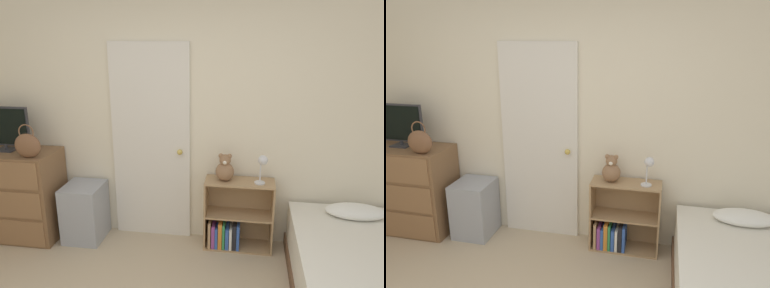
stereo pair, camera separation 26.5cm
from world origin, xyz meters
TOP-DOWN VIEW (x-y plane):
  - wall_back at (0.00, 2.07)m, footprint 10.00×0.06m
  - door_closed at (-0.31, 2.02)m, footprint 0.80×0.09m
  - dresser at (-1.73, 1.77)m, footprint 0.92×0.50m
  - tv at (-1.78, 1.79)m, footprint 0.56×0.16m
  - handbag at (-1.42, 1.61)m, footprint 0.26×0.11m
  - storage_bin at (-0.99, 1.81)m, footprint 0.38×0.42m
  - bookshelf at (0.55, 1.88)m, footprint 0.67×0.28m
  - teddy_bear at (0.45, 1.88)m, footprint 0.18×0.18m
  - desk_lamp at (0.80, 1.84)m, footprint 0.12×0.11m
  - bed at (1.66, 1.10)m, footprint 1.18×1.85m

SIDE VIEW (x-z plane):
  - bed at x=1.66m, z-range -0.05..0.54m
  - bookshelf at x=0.55m, z-range -0.08..0.63m
  - storage_bin at x=-0.99m, z-range 0.00..0.60m
  - dresser at x=-1.73m, z-range 0.00..0.94m
  - teddy_bear at x=0.45m, z-range 0.69..0.97m
  - desk_lamp at x=0.80m, z-range 0.77..1.06m
  - door_closed at x=-0.31m, z-range 0.00..2.02m
  - handbag at x=-1.42m, z-range 0.90..1.23m
  - tv at x=-1.78m, z-range 0.95..1.41m
  - wall_back at x=0.00m, z-range 0.00..2.55m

